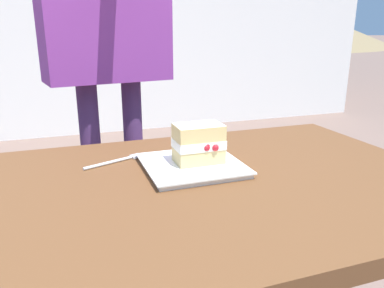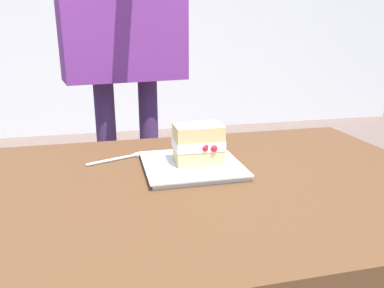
% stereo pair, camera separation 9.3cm
% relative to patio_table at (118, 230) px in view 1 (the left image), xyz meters
% --- Properties ---
extents(patio_table, '(1.59, 0.77, 0.70)m').
position_rel_patio_table_xyz_m(patio_table, '(0.00, 0.00, 0.00)').
color(patio_table, brown).
rests_on(patio_table, ground).
extents(dessert_plate, '(0.24, 0.24, 0.02)m').
position_rel_patio_table_xyz_m(dessert_plate, '(0.20, 0.08, 0.10)').
color(dessert_plate, white).
rests_on(dessert_plate, patio_table).
extents(cake_slice, '(0.12, 0.09, 0.10)m').
position_rel_patio_table_xyz_m(cake_slice, '(0.22, 0.08, 0.16)').
color(cake_slice, '#E0C17A').
rests_on(cake_slice, dessert_plate).
extents(dessert_fork, '(0.16, 0.08, 0.01)m').
position_rel_patio_table_xyz_m(dessert_fork, '(0.03, 0.19, 0.10)').
color(dessert_fork, silver).
rests_on(dessert_fork, patio_table).
extents(diner_person, '(0.49, 0.63, 1.69)m').
position_rel_patio_table_xyz_m(diner_person, '(0.09, 0.72, 0.52)').
color(diner_person, '#452855').
rests_on(diner_person, ground).
extents(parked_car_near, '(4.60, 3.05, 1.53)m').
position_rel_patio_table_xyz_m(parked_car_near, '(3.66, 9.05, 0.19)').
color(parked_car_near, navy).
rests_on(parked_car_near, ground).
extents(distant_hill, '(31.31, 31.31, 6.40)m').
position_rel_patio_table_xyz_m(distant_hill, '(9.72, 29.48, 2.59)').
color(distant_hill, olive).
rests_on(distant_hill, ground).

